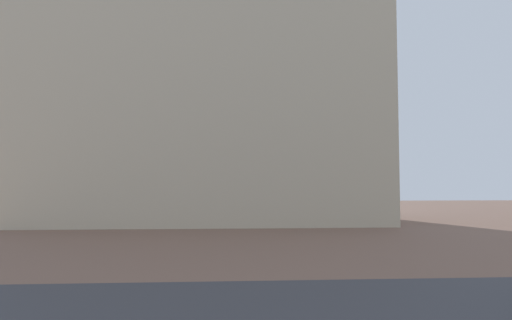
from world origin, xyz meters
TOP-DOWN VIEW (x-y plane):
  - ground_plane at (0.00, 10.00)m, footprint 120.00×120.00m
  - street_asphalt_strip at (0.00, 7.54)m, footprint 120.00×7.26m
  - landmark_building at (-3.47, 32.16)m, footprint 27.60×12.29m

SIDE VIEW (x-z plane):
  - ground_plane at x=0.00m, z-range 0.00..0.00m
  - street_asphalt_strip at x=0.00m, z-range 0.00..0.00m
  - landmark_building at x=-3.47m, z-range -6.07..28.68m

